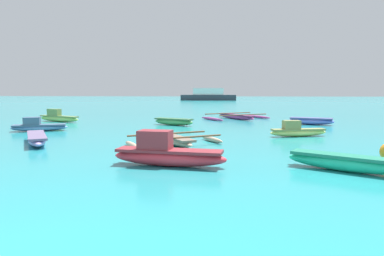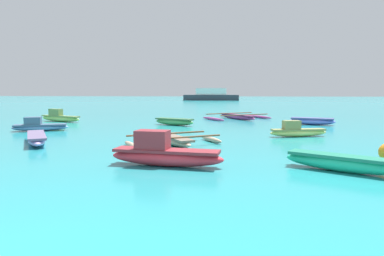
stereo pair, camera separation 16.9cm
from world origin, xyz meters
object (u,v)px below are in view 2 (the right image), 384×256
object	(u,v)px
moored_boat_1	(297,131)
moored_boat_2	(237,117)
moored_boat_8	(173,140)
moored_boat_9	(39,126)
moored_boat_3	(312,121)
moored_boat_0	(36,138)
distant_ferry	(211,95)
moored_boat_4	(343,163)
moored_boat_6	(164,153)
moored_boat_5	(174,121)
moored_boat_7	(60,117)

from	to	relation	value
moored_boat_1	moored_boat_2	distance (m)	9.55
moored_boat_8	moored_boat_9	distance (m)	8.40
moored_boat_2	moored_boat_3	distance (m)	5.72
moored_boat_0	moored_boat_3	distance (m)	15.21
distant_ferry	moored_boat_1	bearing A→B (deg)	-84.19
moored_boat_0	moored_boat_3	xyz separation A→B (m)	(12.59, 8.54, 0.02)
moored_boat_4	moored_boat_9	size ratio (longest dim) A/B	1.00
moored_boat_4	moored_boat_3	bearing A→B (deg)	110.91
moored_boat_4	moored_boat_9	bearing A→B (deg)	179.64
moored_boat_0	distant_ferry	world-z (taller)	distant_ferry
moored_boat_3	moored_boat_2	bearing A→B (deg)	159.68
moored_boat_0	moored_boat_6	xyz separation A→B (m)	(5.61, -3.45, 0.13)
moored_boat_4	moored_boat_6	world-z (taller)	moored_boat_6
moored_boat_9	moored_boat_3	bearing A→B (deg)	-3.83
moored_boat_6	moored_boat_3	bearing A→B (deg)	68.05
moored_boat_2	moored_boat_6	distance (m)	15.91
moored_boat_0	moored_boat_1	xyz separation A→B (m)	(10.53, 2.98, 0.04)
moored_boat_6	moored_boat_2	bearing A→B (deg)	88.78
distant_ferry	moored_boat_5	bearing A→B (deg)	-90.41
moored_boat_4	distant_ferry	bearing A→B (deg)	126.61
moored_boat_8	moored_boat_9	bearing A→B (deg)	-148.10
moored_boat_5	moored_boat_7	bearing A→B (deg)	-167.17
moored_boat_0	moored_boat_7	bearing A→B (deg)	170.56
moored_boat_1	moored_boat_7	distance (m)	15.44
moored_boat_0	moored_boat_3	size ratio (longest dim) A/B	1.13
moored_boat_5	moored_boat_9	xyz separation A→B (m)	(-6.49, -3.47, 0.03)
moored_boat_5	moored_boat_6	size ratio (longest dim) A/B	0.81
moored_boat_8	moored_boat_9	world-z (taller)	moored_boat_9
moored_boat_5	moored_boat_6	world-z (taller)	moored_boat_6
moored_boat_2	moored_boat_6	xyz separation A→B (m)	(-2.62, -15.69, 0.16)
moored_boat_3	moored_boat_4	xyz separation A→B (m)	(-2.32, -12.25, 0.00)
moored_boat_1	moored_boat_7	world-z (taller)	moored_boat_7
moored_boat_3	moored_boat_5	distance (m)	8.31
moored_boat_3	moored_boat_8	xyz separation A→B (m)	(-7.25, -8.31, -0.05)
moored_boat_1	distant_ferry	bearing A→B (deg)	81.83
moored_boat_9	moored_boat_0	bearing A→B (deg)	-82.84
moored_boat_1	moored_boat_6	world-z (taller)	moored_boat_6
distant_ferry	moored_boat_2	bearing A→B (deg)	-85.80
moored_boat_8	distant_ferry	bearing A→B (deg)	149.51
moored_boat_0	moored_boat_6	bearing A→B (deg)	27.62
moored_boat_5	moored_boat_8	size ratio (longest dim) A/B	0.68
moored_boat_2	moored_boat_3	size ratio (longest dim) A/B	1.86
moored_boat_1	moored_boat_9	xyz separation A→B (m)	(-12.67, 1.07, -0.00)
moored_boat_8	moored_boat_7	bearing A→B (deg)	-166.21
moored_boat_0	moored_boat_7	size ratio (longest dim) A/B	0.92
moored_boat_9	distant_ferry	distance (m)	56.43
moored_boat_1	moored_boat_3	bearing A→B (deg)	55.70
moored_boat_4	moored_boat_7	size ratio (longest dim) A/B	0.84
moored_boat_1	moored_boat_3	distance (m)	5.93
moored_boat_4	moored_boat_7	xyz separation A→B (m)	(-13.87, 12.92, 0.06)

